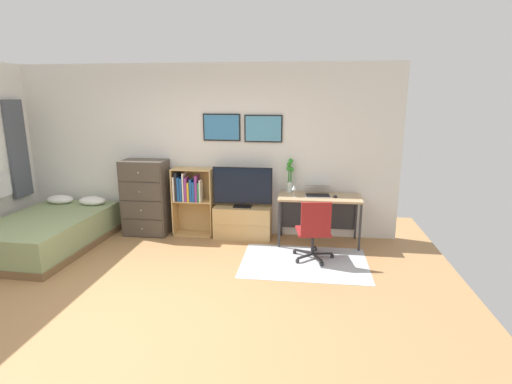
# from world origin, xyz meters

# --- Properties ---
(ground_plane) EXTENTS (7.20, 7.20, 0.00)m
(ground_plane) POSITION_xyz_m (0.00, 0.00, 0.00)
(ground_plane) COLOR #A87A4C
(wall_back_with_posters) EXTENTS (6.12, 0.09, 2.70)m
(wall_back_with_posters) POSITION_xyz_m (0.01, 2.43, 1.35)
(wall_back_with_posters) COLOR silver
(wall_back_with_posters) RESTS_ON ground_plane
(area_rug) EXTENTS (1.70, 1.20, 0.01)m
(area_rug) POSITION_xyz_m (1.65, 1.29, 0.00)
(area_rug) COLOR #B2B7BC
(area_rug) RESTS_ON ground_plane
(bed) EXTENTS (1.35, 2.08, 0.61)m
(bed) POSITION_xyz_m (-2.12, 1.35, 0.25)
(bed) COLOR brown
(bed) RESTS_ON ground_plane
(dresser) EXTENTS (0.71, 0.46, 1.22)m
(dresser) POSITION_xyz_m (-0.92, 2.15, 0.61)
(dresser) COLOR #4C4238
(dresser) RESTS_ON ground_plane
(bookshelf) EXTENTS (0.64, 0.30, 1.09)m
(bookshelf) POSITION_xyz_m (-0.20, 2.22, 0.66)
(bookshelf) COLOR tan
(bookshelf) RESTS_ON ground_plane
(tv_stand) EXTENTS (0.89, 0.41, 0.51)m
(tv_stand) POSITION_xyz_m (0.66, 2.17, 0.26)
(tv_stand) COLOR tan
(tv_stand) RESTS_ON ground_plane
(television) EXTENTS (0.93, 0.16, 0.63)m
(television) POSITION_xyz_m (0.66, 2.15, 0.83)
(television) COLOR black
(television) RESTS_ON tv_stand
(desk) EXTENTS (1.23, 0.58, 0.74)m
(desk) POSITION_xyz_m (1.85, 2.16, 0.60)
(desk) COLOR tan
(desk) RESTS_ON ground_plane
(office_chair) EXTENTS (0.58, 0.58, 0.86)m
(office_chair) POSITION_xyz_m (1.77, 1.37, 0.46)
(office_chair) COLOR #232326
(office_chair) RESTS_ON ground_plane
(laptop) EXTENTS (0.40, 0.43, 0.16)m
(laptop) POSITION_xyz_m (1.81, 2.16, 0.80)
(laptop) COLOR #B7B7BC
(laptop) RESTS_ON desk
(computer_mouse) EXTENTS (0.06, 0.10, 0.03)m
(computer_mouse) POSITION_xyz_m (2.07, 2.04, 0.76)
(computer_mouse) COLOR #262628
(computer_mouse) RESTS_ON desk
(bamboo_vase) EXTENTS (0.12, 0.10, 0.53)m
(bamboo_vase) POSITION_xyz_m (1.39, 2.29, 1.02)
(bamboo_vase) COLOR silver
(bamboo_vase) RESTS_ON desk
(wine_glass) EXTENTS (0.07, 0.07, 0.18)m
(wine_glass) POSITION_xyz_m (1.46, 2.01, 0.87)
(wine_glass) COLOR silver
(wine_glass) RESTS_ON desk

